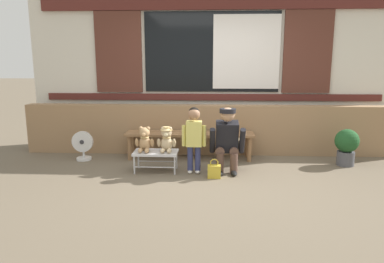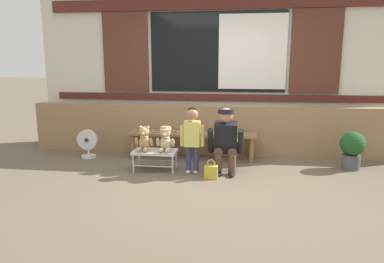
{
  "view_description": "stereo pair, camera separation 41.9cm",
  "coord_description": "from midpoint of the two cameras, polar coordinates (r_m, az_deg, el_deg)",
  "views": [
    {
      "loc": [
        -0.03,
        -4.52,
        1.57
      ],
      "look_at": [
        -0.29,
        0.6,
        0.55
      ],
      "focal_mm": 32.52,
      "sensor_mm": 36.0,
      "label": 1
    },
    {
      "loc": [
        0.39,
        -4.48,
        1.57
      ],
      "look_at": [
        -0.29,
        0.6,
        0.55
      ],
      "focal_mm": 32.52,
      "sensor_mm": 36.0,
      "label": 2
    }
  ],
  "objects": [
    {
      "name": "handbag_on_ground",
      "position": [
        4.82,
        5.65,
        -6.6
      ],
      "size": [
        0.18,
        0.11,
        0.27
      ],
      "color": "gold",
      "rests_on": "ground"
    },
    {
      "name": "teddy_bear_plain",
      "position": [
        5.11,
        -5.55,
        -1.31
      ],
      "size": [
        0.28,
        0.26,
        0.36
      ],
      "color": "tan",
      "rests_on": "small_display_bench"
    },
    {
      "name": "floor_fan",
      "position": [
        5.99,
        -14.83,
        -1.98
      ],
      "size": [
        0.34,
        0.24,
        0.48
      ],
      "color": "silver",
      "rests_on": "ground"
    },
    {
      "name": "wooden_bench_long",
      "position": [
        5.71,
        2.08,
        -0.85
      ],
      "size": [
        2.1,
        0.4,
        0.44
      ],
      "color": "#8E6642",
      "rests_on": "ground"
    },
    {
      "name": "adult_crouching",
      "position": [
        5.0,
        8.06,
        -1.45
      ],
      "size": [
        0.5,
        0.49,
        0.95
      ],
      "color": "brown",
      "rests_on": "ground"
    },
    {
      "name": "potted_plant",
      "position": [
        5.77,
        26.71,
        -2.47
      ],
      "size": [
        0.36,
        0.36,
        0.57
      ],
      "color": "#4C4C51",
      "rests_on": "ground"
    },
    {
      "name": "teddy_bear_with_hat",
      "position": [
        5.04,
        -2.0,
        -1.32
      ],
      "size": [
        0.28,
        0.27,
        0.36
      ],
      "color": "#CCB289",
      "rests_on": "small_display_bench"
    },
    {
      "name": "small_display_bench",
      "position": [
        5.12,
        -3.76,
        -3.53
      ],
      "size": [
        0.64,
        0.36,
        0.3
      ],
      "color": "silver",
      "rests_on": "ground"
    },
    {
      "name": "brick_low_wall",
      "position": [
        6.04,
        5.77,
        0.27
      ],
      "size": [
        6.46,
        0.25,
        0.85
      ],
      "primitive_type": "cube",
      "color": "#997551",
      "rests_on": "ground"
    },
    {
      "name": "ground_plane",
      "position": [
        4.77,
        5.07,
        -8.0
      ],
      "size": [
        60.0,
        60.0,
        0.0
      ],
      "primitive_type": "plane",
      "color": "brown"
    },
    {
      "name": "child_standing",
      "position": [
        4.91,
        2.47,
        -0.24
      ],
      "size": [
        0.35,
        0.18,
        0.96
      ],
      "color": "navy",
      "rests_on": "ground"
    },
    {
      "name": "shop_facade",
      "position": [
        6.45,
        6.2,
        12.17
      ],
      "size": [
        6.59,
        0.26,
        3.33
      ],
      "color": "silver",
      "rests_on": "ground"
    }
  ]
}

